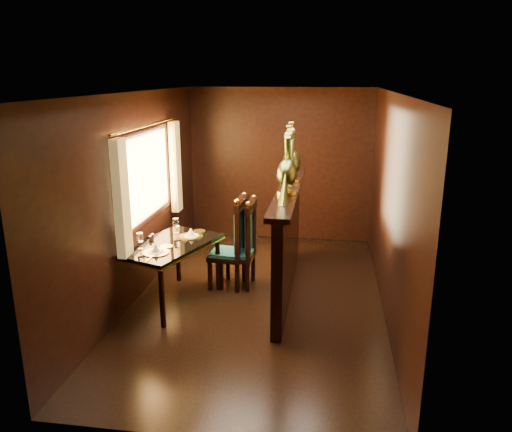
# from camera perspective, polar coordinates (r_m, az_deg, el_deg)

# --- Properties ---
(ground) EXTENTS (5.00, 5.00, 0.00)m
(ground) POSITION_cam_1_polar(r_m,az_deg,el_deg) (6.28, 0.30, -9.51)
(ground) COLOR black
(ground) RESTS_ON ground
(room_shell) EXTENTS (3.04, 5.04, 2.52)m
(room_shell) POSITION_cam_1_polar(r_m,az_deg,el_deg) (5.81, -0.49, 4.86)
(room_shell) COLOR black
(room_shell) RESTS_ON ground
(partition) EXTENTS (0.26, 2.70, 1.36)m
(partition) POSITION_cam_1_polar(r_m,az_deg,el_deg) (6.26, 3.61, -2.60)
(partition) COLOR black
(partition) RESTS_ON ground
(dining_table) EXTENTS (1.16, 1.46, 0.95)m
(dining_table) POSITION_cam_1_polar(r_m,az_deg,el_deg) (6.07, -9.85, -3.71)
(dining_table) COLOR black
(dining_table) RESTS_ON ground
(chair_left) EXTENTS (0.48, 0.50, 1.24)m
(chair_left) POSITION_cam_1_polar(r_m,az_deg,el_deg) (6.42, -2.36, -2.74)
(chair_left) COLOR black
(chair_left) RESTS_ON ground
(chair_right) EXTENTS (0.45, 0.48, 1.20)m
(chair_right) POSITION_cam_1_polar(r_m,az_deg,el_deg) (6.44, -1.19, -2.86)
(chair_right) COLOR black
(chair_right) RESTS_ON ground
(peacock_left) EXTENTS (0.24, 0.65, 0.77)m
(peacock_left) POSITION_cam_1_polar(r_m,az_deg,el_deg) (5.70, 3.55, 6.28)
(peacock_left) COLOR #1A4F30
(peacock_left) RESTS_ON partition
(peacock_right) EXTENTS (0.25, 0.66, 0.78)m
(peacock_right) POSITION_cam_1_polar(r_m,az_deg,el_deg) (6.41, 4.13, 7.40)
(peacock_right) COLOR #1A4F30
(peacock_right) RESTS_ON partition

